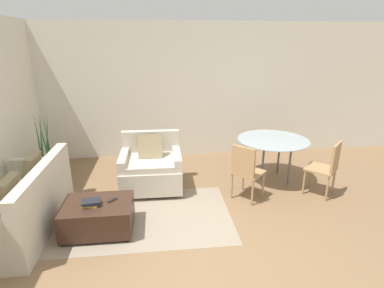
% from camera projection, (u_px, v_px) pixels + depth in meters
% --- Properties ---
extents(ground_plane, '(20.00, 20.00, 0.00)m').
position_uv_depth(ground_plane, '(200.00, 258.00, 3.44)').
color(ground_plane, brown).
extents(wall_back, '(12.00, 0.06, 2.75)m').
position_uv_depth(wall_back, '(178.00, 92.00, 6.20)').
color(wall_back, silver).
rests_on(wall_back, ground_plane).
extents(area_rug, '(2.92, 1.55, 0.01)m').
position_uv_depth(area_rug, '(127.00, 218.00, 4.23)').
color(area_rug, gray).
rests_on(area_rug, ground_plane).
extents(couch, '(0.90, 1.84, 0.89)m').
position_uv_depth(couch, '(22.00, 208.00, 3.91)').
color(couch, beige).
rests_on(couch, ground_plane).
extents(armchair, '(0.99, 0.87, 0.92)m').
position_uv_depth(armchair, '(151.00, 168.00, 4.99)').
color(armchair, beige).
rests_on(armchair, ground_plane).
extents(ottoman, '(0.88, 0.65, 0.40)m').
position_uv_depth(ottoman, '(98.00, 216.00, 3.88)').
color(ottoman, '#382319').
rests_on(ottoman, ground_plane).
extents(book_stack, '(0.24, 0.19, 0.07)m').
position_uv_depth(book_stack, '(91.00, 203.00, 3.76)').
color(book_stack, gold).
rests_on(book_stack, ottoman).
extents(tv_remote_primary, '(0.12, 0.13, 0.01)m').
position_uv_depth(tv_remote_primary, '(112.00, 200.00, 3.88)').
color(tv_remote_primary, black).
rests_on(tv_remote_primary, ottoman).
extents(potted_plant, '(0.38, 0.38, 1.26)m').
position_uv_depth(potted_plant, '(49.00, 167.00, 5.31)').
color(potted_plant, brown).
rests_on(potted_plant, ground_plane).
extents(dining_table, '(1.22, 1.22, 0.76)m').
position_uv_depth(dining_table, '(273.00, 143.00, 5.19)').
color(dining_table, '#99A8AD').
rests_on(dining_table, ground_plane).
extents(dining_chair_near_left, '(0.59, 0.59, 0.90)m').
position_uv_depth(dining_chair_near_left, '(246.00, 169.00, 4.56)').
color(dining_chair_near_left, tan).
rests_on(dining_chair_near_left, ground_plane).
extents(dining_chair_near_right, '(0.59, 0.59, 0.90)m').
position_uv_depth(dining_chair_near_right, '(327.00, 165.00, 4.70)').
color(dining_chair_near_right, tan).
rests_on(dining_chair_near_right, ground_plane).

